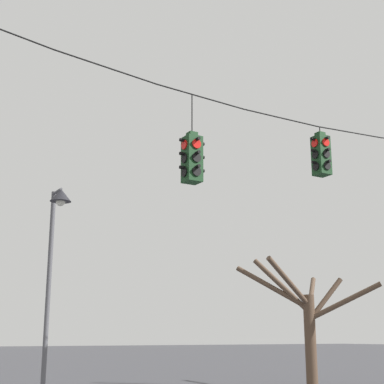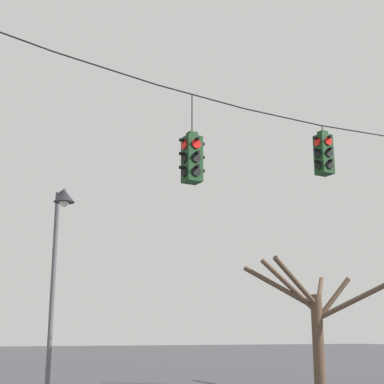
{
  "view_description": "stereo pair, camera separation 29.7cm",
  "coord_description": "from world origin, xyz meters",
  "views": [
    {
      "loc": [
        -8.33,
        -10.43,
        1.69
      ],
      "look_at": [
        -2.44,
        -0.45,
        4.55
      ],
      "focal_mm": 55.0,
      "sensor_mm": 36.0,
      "label": 1
    },
    {
      "loc": [
        -8.08,
        -10.58,
        1.69
      ],
      "look_at": [
        -2.44,
        -0.45,
        4.55
      ],
      "focal_mm": 55.0,
      "sensor_mm": 36.0,
      "label": 2
    }
  ],
  "objects": [
    {
      "name": "traffic_light_near_left_pole",
      "position": [
        -2.44,
        -0.45,
        5.26
      ],
      "size": [
        0.58,
        0.58,
        1.92
      ],
      "color": "#143819"
    },
    {
      "name": "bare_tree",
      "position": [
        6.05,
        5.9,
        2.43
      ],
      "size": [
        3.95,
        4.1,
        4.52
      ],
      "color": "brown",
      "rests_on": "ground_plane"
    },
    {
      "name": "span_wire",
      "position": [
        0.0,
        -0.45,
        6.83
      ],
      "size": [
        15.25,
        0.03,
        0.63
      ],
      "color": "black"
    },
    {
      "name": "traffic_light_near_right_pole",
      "position": [
        1.15,
        -0.45,
        5.91
      ],
      "size": [
        0.58,
        0.58,
        1.22
      ],
      "color": "#143819"
    },
    {
      "name": "street_lamp",
      "position": [
        -3.88,
        3.84,
        4.11
      ],
      "size": [
        0.54,
        0.92,
        5.36
      ],
      "color": "#515156",
      "rests_on": "ground_plane"
    }
  ]
}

